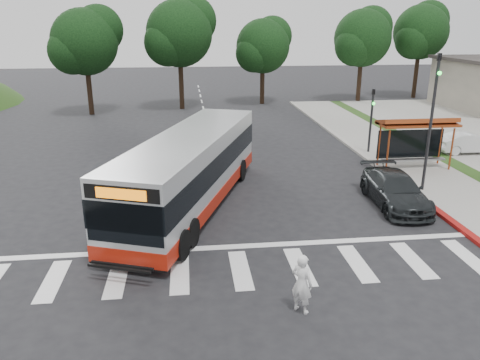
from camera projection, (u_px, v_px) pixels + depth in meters
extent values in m
plane|color=black|center=(227.00, 212.00, 20.19)|extent=(140.00, 140.00, 0.00)
cube|color=gray|center=(393.00, 154.00, 28.89)|extent=(4.00, 40.00, 0.12)
cube|color=#9E9991|center=(362.00, 155.00, 28.67)|extent=(0.30, 40.00, 0.15)
cube|color=maroon|center=(449.00, 219.00, 19.26)|extent=(0.32, 6.00, 0.15)
cube|color=silver|center=(241.00, 270.00, 15.49)|extent=(18.00, 2.60, 0.01)
cylinder|color=#943B18|center=(388.00, 151.00, 24.90)|extent=(0.10, 0.10, 2.30)
cylinder|color=#943B18|center=(452.00, 149.00, 25.29)|extent=(0.10, 0.10, 2.30)
cylinder|color=#943B18|center=(379.00, 146.00, 26.03)|extent=(0.10, 0.10, 2.30)
cylinder|color=#943B18|center=(440.00, 144.00, 26.42)|extent=(0.10, 0.10, 2.30)
cube|color=#943B18|center=(418.00, 124.00, 25.24)|extent=(4.20, 1.60, 0.12)
cube|color=#943B18|center=(418.00, 121.00, 25.24)|extent=(4.20, 1.32, 0.51)
cube|color=black|center=(410.00, 144.00, 26.21)|extent=(3.80, 0.06, 1.60)
cube|color=gray|center=(413.00, 160.00, 25.88)|extent=(3.60, 0.40, 0.08)
cylinder|color=black|center=(430.00, 126.00, 21.60)|extent=(0.14, 0.14, 6.50)
imported|color=black|center=(439.00, 65.00, 20.72)|extent=(0.16, 0.20, 1.00)
sphere|color=#19E533|center=(440.00, 73.00, 20.66)|extent=(0.18, 0.18, 0.18)
cylinder|color=black|center=(371.00, 122.00, 28.59)|extent=(0.14, 0.14, 4.00)
imported|color=black|center=(373.00, 97.00, 28.11)|extent=(0.16, 0.20, 1.00)
sphere|color=#19E533|center=(374.00, 104.00, 28.05)|extent=(0.18, 0.18, 0.18)
cylinder|color=black|center=(359.00, 79.00, 47.54)|extent=(0.44, 0.44, 4.40)
sphere|color=black|center=(363.00, 38.00, 46.25)|extent=(5.60, 5.60, 5.60)
sphere|color=black|center=(371.00, 27.00, 46.84)|extent=(4.20, 4.20, 4.20)
sphere|color=black|center=(355.00, 46.00, 45.71)|extent=(3.92, 3.92, 3.92)
cylinder|color=black|center=(416.00, 75.00, 50.13)|extent=(0.44, 0.44, 4.84)
sphere|color=black|center=(421.00, 32.00, 48.73)|extent=(5.60, 5.60, 5.60)
sphere|color=black|center=(428.00, 21.00, 49.28)|extent=(4.20, 4.20, 4.20)
sphere|color=black|center=(414.00, 40.00, 48.21)|extent=(3.92, 3.92, 3.92)
cylinder|color=black|center=(181.00, 83.00, 43.67)|extent=(0.44, 0.44, 4.84)
sphere|color=black|center=(179.00, 33.00, 42.26)|extent=(6.00, 6.00, 6.00)
sphere|color=black|center=(192.00, 21.00, 42.89)|extent=(4.50, 4.50, 4.50)
sphere|color=black|center=(168.00, 43.00, 41.69)|extent=(4.20, 4.20, 4.20)
cylinder|color=black|center=(262.00, 84.00, 46.56)|extent=(0.44, 0.44, 3.96)
sphere|color=black|center=(263.00, 46.00, 45.40)|extent=(5.20, 5.20, 5.20)
sphere|color=black|center=(272.00, 36.00, 45.96)|extent=(3.90, 3.90, 3.90)
sphere|color=black|center=(254.00, 53.00, 44.90)|extent=(3.64, 3.64, 3.64)
cylinder|color=black|center=(89.00, 89.00, 41.00)|extent=(0.44, 0.44, 4.40)
sphere|color=black|center=(85.00, 42.00, 39.71)|extent=(5.60, 5.60, 5.60)
sphere|color=black|center=(99.00, 29.00, 40.31)|extent=(4.20, 4.20, 4.20)
sphere|color=black|center=(72.00, 51.00, 39.17)|extent=(3.92, 3.92, 3.92)
imported|color=white|center=(302.00, 284.00, 13.01)|extent=(0.76, 0.75, 1.77)
imported|color=#212526|center=(395.00, 190.00, 20.77)|extent=(2.24, 5.03, 1.44)
imported|color=silver|center=(469.00, 143.00, 28.83)|extent=(3.87, 1.40, 1.27)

